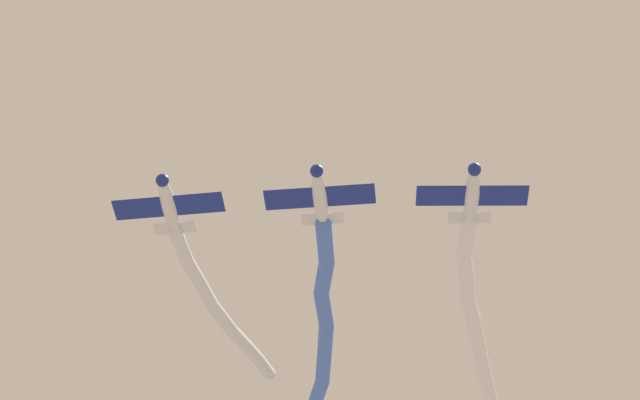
% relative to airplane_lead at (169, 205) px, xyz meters
% --- Properties ---
extents(airplane_lead, '(5.91, 4.40, 1.49)m').
position_rel_airplane_lead_xyz_m(airplane_lead, '(0.00, 0.00, 0.00)').
color(airplane_lead, silver).
extents(smoke_trail_lead, '(3.55, 16.43, 3.44)m').
position_rel_airplane_lead_xyz_m(smoke_trail_lead, '(-1.06, -10.05, 0.89)').
color(smoke_trail_lead, white).
extents(airplane_left_wing, '(5.94, 4.43, 1.49)m').
position_rel_airplane_lead_xyz_m(airplane_left_wing, '(-7.99, -0.68, 0.30)').
color(airplane_left_wing, silver).
extents(smoke_trail_left_wing, '(8.25, 28.68, 3.49)m').
position_rel_airplane_lead_xyz_m(smoke_trail_left_wing, '(-5.21, -16.99, 1.35)').
color(smoke_trail_left_wing, '#4C75DB').
extents(airplane_right_wing, '(6.02, 4.53, 1.49)m').
position_rel_airplane_lead_xyz_m(airplane_right_wing, '(-15.98, -1.37, 0.00)').
color(airplane_right_wing, silver).
extents(smoke_trail_right_wing, '(2.29, 25.49, 2.61)m').
position_rel_airplane_lead_xyz_m(smoke_trail_right_wing, '(-15.76, -15.74, 0.97)').
color(smoke_trail_right_wing, white).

